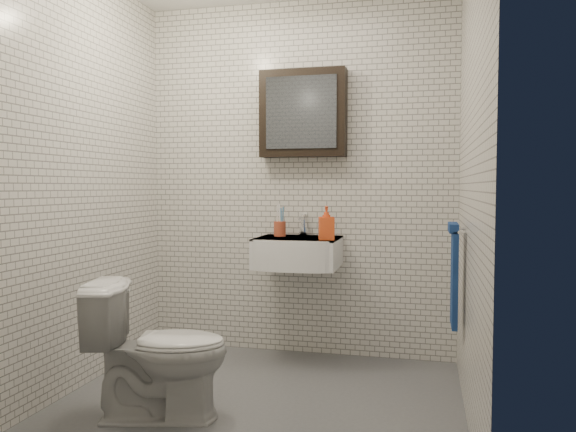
% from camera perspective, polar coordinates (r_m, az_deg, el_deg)
% --- Properties ---
extents(ground, '(2.20, 2.00, 0.01)m').
position_cam_1_polar(ground, '(3.26, -3.05, -18.39)').
color(ground, '#52545A').
rests_on(ground, ground).
extents(room_shell, '(2.22, 2.02, 2.51)m').
position_cam_1_polar(room_shell, '(3.05, -3.12, 8.14)').
color(room_shell, silver).
rests_on(room_shell, ground).
extents(washbasin, '(0.55, 0.50, 0.20)m').
position_cam_1_polar(washbasin, '(3.76, 0.90, -3.68)').
color(washbasin, white).
rests_on(washbasin, room_shell).
extents(faucet, '(0.06, 0.20, 0.15)m').
position_cam_1_polar(faucet, '(3.93, 1.54, -1.02)').
color(faucet, silver).
rests_on(faucet, washbasin).
extents(mirror_cabinet, '(0.60, 0.15, 0.60)m').
position_cam_1_polar(mirror_cabinet, '(3.95, 1.54, 10.36)').
color(mirror_cabinet, black).
rests_on(mirror_cabinet, room_shell).
extents(towel_rail, '(0.09, 0.30, 0.58)m').
position_cam_1_polar(towel_rail, '(3.29, 16.54, -5.31)').
color(towel_rail, silver).
rests_on(towel_rail, room_shell).
extents(toothbrush_cup, '(0.08, 0.08, 0.23)m').
position_cam_1_polar(toothbrush_cup, '(3.88, -0.84, -1.23)').
color(toothbrush_cup, '#AE462B').
rests_on(toothbrush_cup, washbasin).
extents(soap_bottle, '(0.12, 0.12, 0.22)m').
position_cam_1_polar(soap_bottle, '(3.61, 3.92, -0.71)').
color(soap_bottle, orange).
rests_on(soap_bottle, washbasin).
extents(toilet, '(0.77, 0.55, 0.71)m').
position_cam_1_polar(toilet, '(3.04, -12.97, -13.07)').
color(toilet, silver).
rests_on(toilet, ground).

